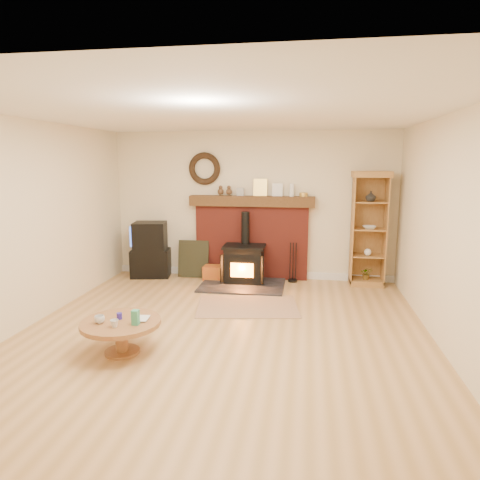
% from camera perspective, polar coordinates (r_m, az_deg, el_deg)
% --- Properties ---
extents(ground, '(5.50, 5.50, 0.00)m').
position_cam_1_polar(ground, '(5.31, -2.39, -12.60)').
color(ground, '#AD8248').
rests_on(ground, ground).
extents(room_shell, '(5.02, 5.52, 2.61)m').
position_cam_1_polar(room_shell, '(4.99, -2.53, 6.30)').
color(room_shell, beige).
rests_on(room_shell, ground).
extents(chimney_breast, '(2.20, 0.22, 1.78)m').
position_cam_1_polar(chimney_breast, '(7.62, 1.55, 0.81)').
color(chimney_breast, maroon).
rests_on(chimney_breast, ground).
extents(wood_stove, '(1.40, 1.00, 1.22)m').
position_cam_1_polar(wood_stove, '(7.34, 0.51, -3.41)').
color(wood_stove, black).
rests_on(wood_stove, ground).
extents(area_rug, '(1.57, 1.20, 0.01)m').
position_cam_1_polar(area_rug, '(6.28, 1.01, -8.82)').
color(area_rug, brown).
rests_on(area_rug, ground).
extents(tv_unit, '(0.76, 0.59, 1.00)m').
position_cam_1_polar(tv_unit, '(7.94, -11.85, -1.39)').
color(tv_unit, black).
rests_on(tv_unit, ground).
extents(curio_cabinet, '(0.62, 0.44, 1.92)m').
position_cam_1_polar(curio_cabinet, '(7.49, 16.74, 1.44)').
color(curio_cabinet, '#915E2F').
rests_on(curio_cabinet, ground).
extents(firelog_box, '(0.42, 0.27, 0.26)m').
position_cam_1_polar(firelog_box, '(7.61, -3.29, -4.41)').
color(firelog_box, '#C68720').
rests_on(firelog_box, ground).
extents(leaning_painting, '(0.56, 0.15, 0.67)m').
position_cam_1_polar(leaning_painting, '(7.81, -6.23, -2.51)').
color(leaning_painting, black).
rests_on(leaning_painting, ground).
extents(fire_tools, '(0.16, 0.16, 0.70)m').
position_cam_1_polar(fire_tools, '(7.54, 7.04, -4.57)').
color(fire_tools, black).
rests_on(fire_tools, ground).
extents(coffee_table, '(0.86, 0.86, 0.53)m').
position_cam_1_polar(coffee_table, '(4.92, -15.60, -11.10)').
color(coffee_table, brown).
rests_on(coffee_table, ground).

